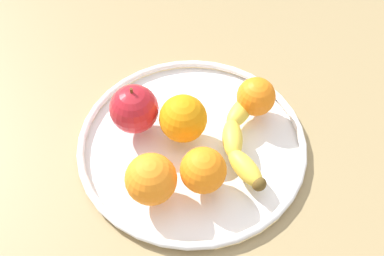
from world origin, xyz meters
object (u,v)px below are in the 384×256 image
(banana, at_px, (240,140))
(orange_front_left, at_px, (183,119))
(apple, at_px, (134,109))
(orange_front_right, at_px, (151,179))
(fruit_bowl, at_px, (192,143))
(orange_back_right, at_px, (256,97))
(orange_back_left, at_px, (203,170))

(banana, relative_size, orange_front_left, 2.41)
(banana, distance_m, apple, 0.17)
(orange_front_right, height_order, orange_front_left, same)
(fruit_bowl, xyz_separation_m, orange_back_right, (-0.02, 0.12, 0.04))
(orange_back_right, bearing_deg, banana, -41.49)
(orange_front_right, bearing_deg, fruit_bowl, 128.81)
(banana, height_order, orange_front_right, orange_front_right)
(orange_front_right, bearing_deg, orange_front_left, 137.74)
(orange_front_left, bearing_deg, banana, 53.46)
(fruit_bowl, xyz_separation_m, banana, (0.04, 0.07, 0.02))
(orange_back_right, distance_m, orange_back_left, 0.17)
(banana, relative_size, orange_back_left, 2.66)
(apple, xyz_separation_m, orange_back_right, (0.04, 0.19, -0.01))
(banana, distance_m, orange_back_left, 0.09)
(apple, relative_size, orange_front_left, 1.14)
(apple, height_order, orange_back_right, apple)
(apple, bearing_deg, banana, 54.79)
(orange_back_right, height_order, orange_front_right, orange_front_right)
(fruit_bowl, relative_size, orange_back_right, 5.75)
(fruit_bowl, relative_size, orange_back_left, 5.38)
(orange_front_right, relative_size, orange_back_left, 1.10)
(fruit_bowl, height_order, orange_back_left, orange_back_left)
(orange_back_right, height_order, orange_front_left, orange_front_left)
(orange_front_left, distance_m, orange_back_left, 0.10)
(orange_front_left, bearing_deg, fruit_bowl, 27.45)
(apple, xyz_separation_m, orange_front_left, (0.04, 0.07, -0.00))
(apple, height_order, orange_front_right, apple)
(apple, bearing_deg, orange_front_right, -5.68)
(orange_front_left, bearing_deg, orange_front_right, -42.26)
(apple, relative_size, orange_front_right, 1.15)
(fruit_bowl, height_order, orange_back_right, orange_back_right)
(orange_front_left, xyz_separation_m, orange_back_left, (0.10, -0.00, -0.00))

